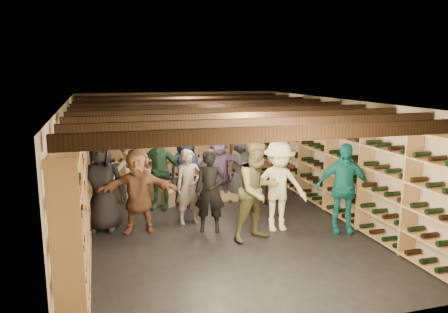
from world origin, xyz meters
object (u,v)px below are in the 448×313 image
person_12 (242,167)px  person_9 (132,173)px  crate_stack_right (173,197)px  person_0 (102,185)px  person_11 (219,167)px  person_2 (257,190)px  crate_loose (231,196)px  person_4 (343,188)px  person_6 (186,169)px  person_1 (210,191)px  person_5 (138,190)px  person_3 (278,186)px  crate_stack_left (146,185)px  person_8 (279,170)px  person_10 (159,171)px  person_7 (189,187)px

person_12 → person_9: bearing=167.6°
crate_stack_right → person_0: 2.09m
person_11 → crate_stack_right: bearing=-169.9°
person_2 → person_11: person_2 is taller
crate_loose → person_12: (0.26, 0.00, 0.70)m
person_2 → person_4: person_2 is taller
person_6 → person_12: 1.35m
crate_loose → person_0: 3.26m
crate_stack_right → person_1: size_ratio=0.37×
crate_stack_right → person_6: size_ratio=0.35×
crate_loose → person_5: (-2.28, -1.50, 0.72)m
person_3 → person_12: person_3 is taller
person_9 → crate_stack_left: bearing=61.4°
person_2 → person_12: bearing=60.8°
person_2 → person_8: bearing=40.4°
person_2 → person_10: person_2 is taller
person_9 → person_5: bearing=-88.6°
person_1 → person_10: bearing=132.8°
person_1 → person_3: size_ratio=0.91×
person_5 → person_10: (0.57, 1.31, 0.04)m
person_6 → person_8: bearing=-26.6°
person_3 → person_12: (-0.00, 2.14, -0.07)m
person_12 → person_1: bearing=-136.5°
person_0 → person_2: 2.91m
crate_stack_left → person_3: size_ratio=0.40×
person_10 → person_4: bearing=-12.9°
crate_stack_right → person_3: size_ratio=0.34×
person_7 → person_8: (2.25, 0.77, 0.02)m
person_2 → person_10: size_ratio=1.09×
person_8 → person_1: bearing=-145.5°
person_1 → person_10: size_ratio=0.93×
person_6 → person_11: (0.80, 0.09, -0.01)m
person_5 → person_3: bearing=-1.9°
person_4 → person_6: size_ratio=1.03×
person_6 → crate_stack_right: bearing=147.2°
person_3 → person_11: person_3 is taller
person_2 → person_3: size_ratio=1.06×
person_9 → person_11: person_11 is taller
person_4 → person_11: size_ratio=1.04×
person_5 → person_11: bearing=49.3°
crate_stack_left → person_5: bearing=-99.9°
crate_stack_right → person_5: size_ratio=0.36×
person_10 → crate_stack_left: bearing=128.3°
person_2 → person_9: 3.17m
person_3 → person_5: size_ratio=1.07×
person_10 → crate_stack_right: bearing=53.8°
person_4 → person_7: (-2.65, 1.26, -0.10)m
person_2 → person_4: (1.67, -0.08, -0.07)m
crate_stack_left → person_1: (0.91, -2.49, 0.44)m
person_2 → person_3: 0.65m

